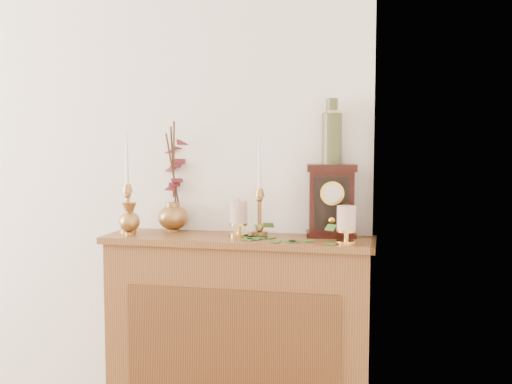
% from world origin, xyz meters
% --- Properties ---
extents(console_shelf, '(1.24, 0.34, 0.93)m').
position_xyz_m(console_shelf, '(1.40, 2.10, 0.44)').
color(console_shelf, brown).
rests_on(console_shelf, ground).
extents(candlestick_left, '(0.08, 0.08, 0.48)m').
position_xyz_m(candlestick_left, '(0.86, 2.09, 1.09)').
color(candlestick_left, '#AA7E44').
rests_on(candlestick_left, console_shelf).
extents(candlestick_center, '(0.07, 0.07, 0.44)m').
position_xyz_m(candlestick_center, '(1.49, 2.16, 1.08)').
color(candlestick_center, '#AA7E44').
rests_on(candlestick_center, console_shelf).
extents(bud_vase, '(0.10, 0.10, 0.15)m').
position_xyz_m(bud_vase, '(0.90, 2.02, 1.01)').
color(bud_vase, '#AA7E44').
rests_on(bud_vase, console_shelf).
extents(ginger_jar, '(0.22, 0.23, 0.53)m').
position_xyz_m(ginger_jar, '(1.05, 2.23, 1.17)').
color(ginger_jar, '#AA7E44').
rests_on(ginger_jar, console_shelf).
extents(pillar_candle_left, '(0.09, 0.09, 0.18)m').
position_xyz_m(pillar_candle_left, '(1.40, 2.09, 1.02)').
color(pillar_candle_left, '#DD9F4D').
rests_on(pillar_candle_left, console_shelf).
extents(pillar_candle_right, '(0.09, 0.09, 0.17)m').
position_xyz_m(pillar_candle_right, '(1.90, 2.00, 1.02)').
color(pillar_candle_right, '#DD9F4D').
rests_on(pillar_candle_right, console_shelf).
extents(ivy_garland, '(0.50, 0.20, 0.08)m').
position_xyz_m(ivy_garland, '(1.62, 2.05, 0.94)').
color(ivy_garland, '#396325').
rests_on(ivy_garland, console_shelf).
extents(mantel_clock, '(0.24, 0.19, 0.33)m').
position_xyz_m(mantel_clock, '(1.81, 2.20, 1.09)').
color(mantel_clock, black).
rests_on(mantel_clock, console_shelf).
extents(ceramic_vase, '(0.09, 0.09, 0.30)m').
position_xyz_m(ceramic_vase, '(1.81, 2.20, 1.39)').
color(ceramic_vase, '#172F24').
rests_on(ceramic_vase, mantel_clock).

